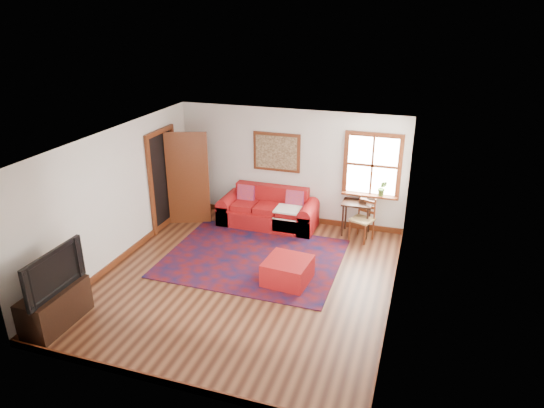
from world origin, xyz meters
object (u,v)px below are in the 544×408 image
(red_ottoman, at_px, (288,271))
(side_table, at_px, (357,208))
(ladder_back_chair, at_px, (364,217))
(media_cabinet, at_px, (55,307))
(red_leather_sofa, at_px, (269,213))

(red_ottoman, height_order, side_table, side_table)
(red_ottoman, relative_size, side_table, 1.03)
(ladder_back_chair, distance_m, media_cabinet, 5.88)
(side_table, relative_size, media_cabinet, 0.67)
(red_ottoman, xyz_separation_m, side_table, (0.81, 2.29, 0.38))
(red_leather_sofa, xyz_separation_m, media_cabinet, (-1.89, -4.42, 0.02))
(red_leather_sofa, height_order, ladder_back_chair, ladder_back_chair)
(red_ottoman, distance_m, media_cabinet, 3.71)
(ladder_back_chair, bearing_deg, red_ottoman, -114.91)
(red_leather_sofa, xyz_separation_m, red_ottoman, (1.08, -2.19, -0.06))
(red_leather_sofa, distance_m, media_cabinet, 4.81)
(red_leather_sofa, bearing_deg, media_cabinet, -113.12)
(ladder_back_chair, bearing_deg, side_table, 135.09)
(red_ottoman, relative_size, ladder_back_chair, 0.84)
(red_leather_sofa, height_order, red_ottoman, red_leather_sofa)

